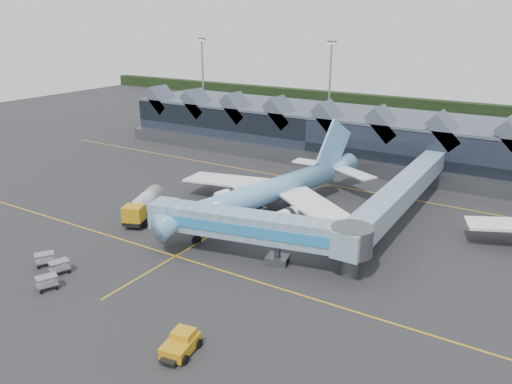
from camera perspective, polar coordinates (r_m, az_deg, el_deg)
The scene contains 10 objects.
ground at distance 68.95m, azimuth -4.88°, elevation -4.78°, with size 260.00×260.00×0.00m, color #29292C.
taxi_stripes at distance 76.54m, azimuth -0.44°, elevation -2.19°, with size 120.00×60.00×0.01m.
tree_line_far at distance 166.74m, azimuth 18.42°, elevation 9.37°, with size 260.00×4.00×4.00m, color black.
terminal at distance 109.15m, azimuth 7.82°, elevation 6.89°, with size 90.00×22.25×12.52m.
light_masts at distance 115.38m, azimuth 23.35°, elevation 10.03°, with size 132.40×42.56×22.45m.
main_airliner at distance 74.34m, azimuth 1.98°, elevation 0.23°, with size 33.76×39.49×12.81m.
jet_bridge at distance 59.42m, azimuth 1.41°, elevation -4.35°, with size 27.55×9.29×6.16m.
fuel_truck at distance 75.46m, azimuth -12.55°, elevation -1.34°, with size 6.22×10.71×3.65m.
pushback_tug at distance 46.54m, azimuth -8.61°, elevation -16.77°, with size 3.17×4.47×1.86m.
baggage_carts at distance 62.46m, azimuth -22.43°, elevation -8.10°, with size 7.33×6.01×1.53m.
Camera 1 is at (37.92, -50.26, 28.11)m, focal length 35.00 mm.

